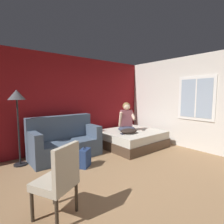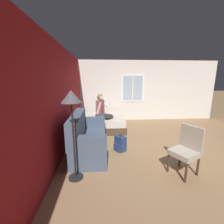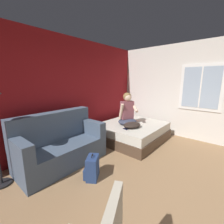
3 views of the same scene
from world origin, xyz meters
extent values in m
plane|color=#93704C|center=(0.00, 0.00, 0.00)|extent=(40.00, 40.00, 0.00)
cube|color=maroon|center=(0.00, 2.87, 1.35)|extent=(11.08, 0.16, 2.70)
cube|color=silver|center=(3.12, 0.00, 1.35)|extent=(0.16, 6.99, 2.70)
cube|color=white|center=(3.03, 0.40, 1.49)|extent=(0.02, 1.04, 1.24)
cube|color=#9EB2C6|center=(3.01, 0.40, 1.49)|extent=(0.01, 0.88, 1.08)
cube|color=white|center=(3.01, 0.40, 1.49)|extent=(0.01, 0.04, 1.08)
cube|color=#4C3828|center=(1.87, 1.78, 0.13)|extent=(1.73, 1.60, 0.26)
cube|color=beige|center=(1.87, 1.78, 0.37)|extent=(1.68, 1.55, 0.22)
cube|color=#47566B|center=(-0.11, 2.14, 0.22)|extent=(1.70, 0.81, 0.44)
cube|color=#47566B|center=(-0.11, 2.44, 0.74)|extent=(1.70, 0.25, 0.60)
cube|color=#47566B|center=(-0.87, 2.14, 0.60)|extent=(0.18, 0.80, 0.32)
cube|color=#47566B|center=(0.65, 2.14, 0.60)|extent=(0.18, 0.80, 0.32)
ellipsoid|color=#383D51|center=(1.72, 1.84, 0.56)|extent=(0.66, 0.62, 0.16)
cube|color=#8C4C56|center=(1.74, 1.88, 0.88)|extent=(0.38, 0.32, 0.48)
cylinder|color=beige|center=(1.54, 1.92, 0.86)|extent=(0.17, 0.23, 0.44)
cylinder|color=beige|center=(1.85, 1.73, 0.98)|extent=(0.24, 0.37, 0.29)
sphere|color=beige|center=(1.73, 1.86, 1.23)|extent=(0.21, 0.21, 0.21)
ellipsoid|color=olive|center=(1.74, 1.88, 1.24)|extent=(0.30, 0.30, 0.23)
cube|color=navy|center=(-0.04, 1.34, 0.20)|extent=(0.35, 0.32, 0.40)
cube|color=navy|center=(-0.10, 1.44, 0.11)|extent=(0.22, 0.18, 0.18)
torus|color=black|center=(-0.04, 1.34, 0.42)|extent=(0.08, 0.06, 0.09)
ellipsoid|color=#2D231E|center=(1.56, 1.58, 0.55)|extent=(0.56, 0.48, 0.14)
cube|color=black|center=(1.35, 1.64, 0.48)|extent=(0.10, 0.16, 0.01)
cylinder|color=black|center=(-1.12, 2.35, 0.01)|extent=(0.28, 0.28, 0.03)
camera|label=1|loc=(-1.92, -1.92, 1.60)|focal=28.00mm
camera|label=2|loc=(-3.73, 1.84, 1.88)|focal=24.00mm
camera|label=3|loc=(-1.58, -0.42, 1.68)|focal=24.00mm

